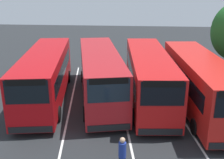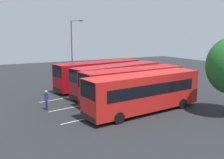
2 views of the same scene
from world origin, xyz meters
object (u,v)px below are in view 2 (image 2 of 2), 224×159
at_px(bus_center_left, 117,78).
at_px(bus_center_right, 134,84).
at_px(bus_far_left, 99,74).
at_px(bus_far_right, 144,91).
at_px(street_lamp, 73,48).
at_px(pedestrian, 46,98).

bearing_deg(bus_center_left, bus_center_right, 76.35).
xyz_separation_m(bus_far_left, bus_far_right, (0.63, 10.21, 0.00)).
bearing_deg(street_lamp, bus_far_left, 15.23).
relative_size(bus_center_left, street_lamp, 1.35).
xyz_separation_m(bus_center_left, pedestrian, (8.29, 1.96, -0.76)).
relative_size(bus_far_left, pedestrian, 6.33).
bearing_deg(bus_center_right, pedestrian, -14.06).
xyz_separation_m(bus_center_left, bus_center_right, (0.10, 3.33, 0.00)).
distance_m(pedestrian, street_lamp, 11.67).
relative_size(bus_center_right, pedestrian, 6.29).
bearing_deg(bus_center_left, bus_far_left, -94.24).
relative_size(bus_center_right, street_lamp, 1.33).
height_order(bus_far_left, bus_center_right, same).
relative_size(bus_far_left, street_lamp, 1.34).
xyz_separation_m(bus_far_right, pedestrian, (7.16, -4.54, -0.76)).
xyz_separation_m(bus_far_left, pedestrian, (7.79, 5.67, -0.76)).
bearing_deg(bus_center_right, bus_far_left, -91.34).
distance_m(bus_center_left, bus_far_right, 6.60).
height_order(bus_far_right, pedestrian, bus_far_right).
distance_m(bus_far_left, bus_center_left, 3.74).
bearing_deg(street_lamp, bus_center_left, 6.00).
bearing_deg(street_lamp, pedestrian, -44.23).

